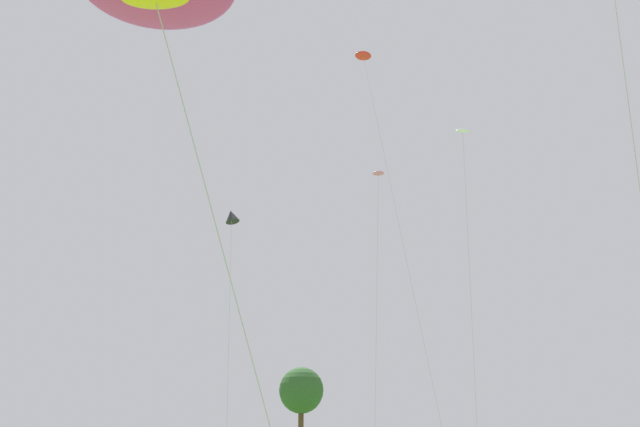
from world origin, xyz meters
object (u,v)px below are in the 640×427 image
small_kite_delta_white (232,217)px  tree_oak_right (301,391)px  small_kite_diamond_red (463,142)px  small_kite_triangle_green (378,184)px  small_kite_streamer_purple (364,61)px

small_kite_delta_white → tree_oak_right: (17.29, 28.98, -7.91)m
small_kite_delta_white → small_kite_diamond_red: small_kite_diamond_red is taller
small_kite_triangle_green → small_kite_diamond_red: 6.27m
small_kite_delta_white → small_kite_diamond_red: size_ratio=0.98×
small_kite_delta_white → small_kite_diamond_red: bearing=59.1°
small_kite_delta_white → tree_oak_right: small_kite_delta_white is taller
small_kite_triangle_green → small_kite_diamond_red: (1.35, -6.12, -0.08)m
tree_oak_right → small_kite_diamond_red: bearing=-102.4°
small_kite_triangle_green → tree_oak_right: bearing=102.1°
small_kite_streamer_purple → small_kite_delta_white: size_ratio=1.61×
small_kite_streamer_purple → small_kite_diamond_red: 11.95m
small_kite_triangle_green → small_kite_delta_white: bearing=157.7°
small_kite_delta_white → tree_oak_right: size_ratio=1.56×
small_kite_streamer_purple → small_kite_delta_white: small_kite_streamer_purple is taller
small_kite_diamond_red → small_kite_streamer_purple: bearing=-56.8°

